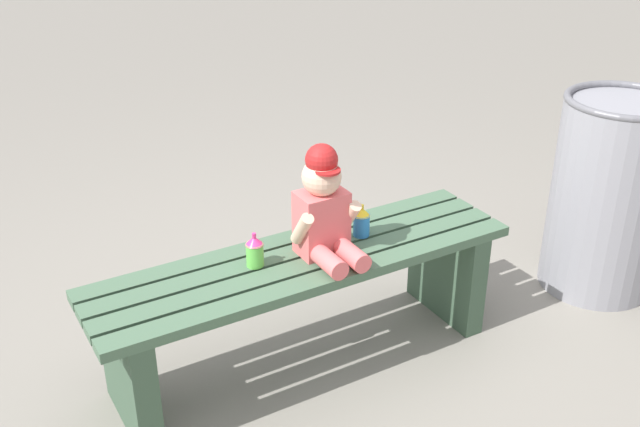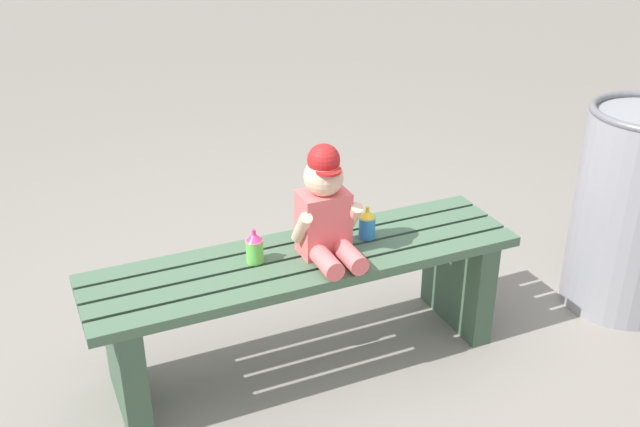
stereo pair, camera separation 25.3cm
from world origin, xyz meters
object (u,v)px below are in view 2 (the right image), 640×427
object	(u,v)px
trash_bin	(635,209)
park_bench	(305,291)
sippy_cup_right	(367,223)
child_figure	(326,209)
sippy_cup_left	(254,247)

from	to	relation	value
trash_bin	park_bench	bearing A→B (deg)	173.62
trash_bin	sippy_cup_right	bearing A→B (deg)	170.66
child_figure	trash_bin	world-z (taller)	child_figure
child_figure	park_bench	bearing A→B (deg)	164.75
child_figure	trash_bin	xyz separation A→B (m)	(1.30, -0.13, -0.20)
sippy_cup_right	trash_bin	distance (m)	1.13
park_bench	sippy_cup_left	bearing A→B (deg)	170.28
park_bench	trash_bin	distance (m)	1.38
sippy_cup_right	trash_bin	bearing A→B (deg)	-9.34
sippy_cup_left	trash_bin	world-z (taller)	trash_bin
park_bench	child_figure	bearing A→B (deg)	-15.25
sippy_cup_right	trash_bin	world-z (taller)	trash_bin
park_bench	sippy_cup_left	distance (m)	0.27
sippy_cup_left	sippy_cup_right	size ratio (longest dim) A/B	1.00
child_figure	sippy_cup_right	bearing A→B (deg)	14.74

